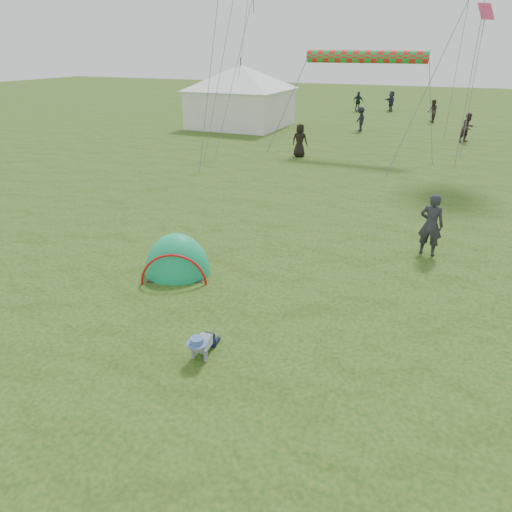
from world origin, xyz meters
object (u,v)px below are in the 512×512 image
at_px(event_marquee, 241,94).
at_px(standing_adult, 431,225).
at_px(crawling_toddler, 202,344).
at_px(popup_tent, 178,273).

bearing_deg(event_marquee, standing_adult, -52.19).
xyz_separation_m(crawling_toddler, event_marquee, (-11.03, 25.06, 1.97)).
height_order(popup_tent, standing_adult, standing_adult).
distance_m(popup_tent, standing_adult, 6.90).
bearing_deg(standing_adult, crawling_toddler, 70.29).
distance_m(crawling_toddler, popup_tent, 3.57).
bearing_deg(popup_tent, standing_adult, 10.35).
relative_size(crawling_toddler, popup_tent, 0.32).
xyz_separation_m(standing_adult, event_marquee, (-14.45, 18.54, 1.36)).
relative_size(standing_adult, event_marquee, 0.27).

